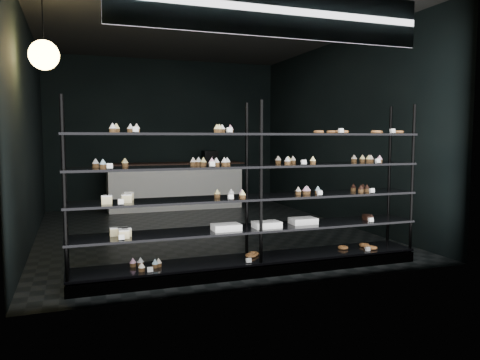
{
  "coord_description": "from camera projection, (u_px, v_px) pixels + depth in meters",
  "views": [
    {
      "loc": [
        -1.91,
        -7.27,
        1.51
      ],
      "look_at": [
        -0.0,
        -1.9,
        1.0
      ],
      "focal_mm": 35.0,
      "sensor_mm": 36.0,
      "label": 1
    }
  ],
  "objects": [
    {
      "name": "room",
      "position": [
        200.0,
        132.0,
        7.45
      ],
      "size": [
        5.01,
        6.01,
        3.2
      ],
      "color": "black",
      "rests_on": "ground"
    },
    {
      "name": "pendant_lamp",
      "position": [
        44.0,
        55.0,
        5.31
      ],
      "size": [
        0.34,
        0.34,
        0.9
      ],
      "color": "black",
      "rests_on": "room"
    },
    {
      "name": "display_shelf",
      "position": [
        252.0,
        217.0,
        5.22
      ],
      "size": [
        4.0,
        0.5,
        1.91
      ],
      "color": "black",
      "rests_on": "room"
    },
    {
      "name": "service_counter",
      "position": [
        176.0,
        185.0,
        9.93
      ],
      "size": [
        2.9,
        0.65,
        1.23
      ],
      "color": "white",
      "rests_on": "room"
    },
    {
      "name": "signage",
      "position": [
        275.0,
        12.0,
        4.6
      ],
      "size": [
        3.3,
        0.05,
        0.5
      ],
      "color": "#0E0B3A",
      "rests_on": "room"
    }
  ]
}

